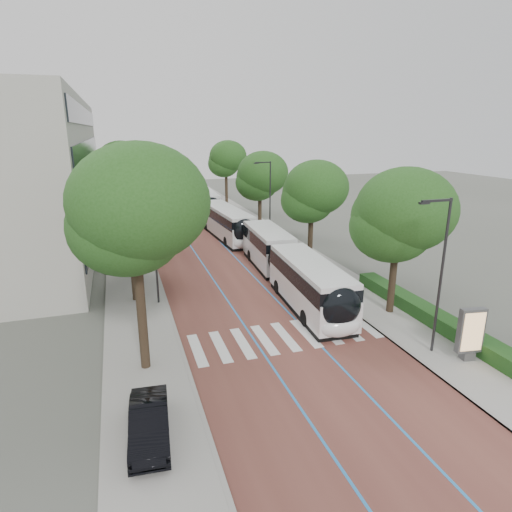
{
  "coord_description": "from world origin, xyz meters",
  "views": [
    {
      "loc": [
        -8.08,
        -19.16,
        11.2
      ],
      "look_at": [
        1.05,
        9.0,
        2.4
      ],
      "focal_mm": 30.0,
      "sensor_mm": 36.0,
      "label": 1
    }
  ],
  "objects": [
    {
      "name": "lane_line_right",
      "position": [
        1.6,
        40.0,
        0.02
      ],
      "size": [
        0.12,
        126.0,
        0.01
      ],
      "primitive_type": "cube",
      "color": "#2679C2",
      "rests_on": "road"
    },
    {
      "name": "road",
      "position": [
        0.0,
        40.0,
        0.01
      ],
      "size": [
        11.0,
        140.0,
        0.02
      ],
      "primitive_type": "cube",
      "color": "brown",
      "rests_on": "ground"
    },
    {
      "name": "lane_line_left",
      "position": [
        -1.6,
        40.0,
        0.02
      ],
      "size": [
        0.12,
        126.0,
        0.01
      ],
      "primitive_type": "cube",
      "color": "#2679C2",
      "rests_on": "road"
    },
    {
      "name": "hedge",
      "position": [
        9.1,
        0.0,
        0.52
      ],
      "size": [
        1.2,
        14.0,
        0.8
      ],
      "primitive_type": "cube",
      "color": "#1E4819",
      "rests_on": "sidewalk_right"
    },
    {
      "name": "parked_car",
      "position": [
        -7.71,
        -5.23,
        0.79
      ],
      "size": [
        1.73,
        4.14,
        1.33
      ],
      "primitive_type": "imported",
      "rotation": [
        0.0,
        0.0,
        -0.08
      ],
      "color": "black",
      "rests_on": "sidewalk_left"
    },
    {
      "name": "bus_queued_2",
      "position": [
        3.03,
        49.9,
        1.62
      ],
      "size": [
        3.07,
        12.5,
        3.2
      ],
      "rotation": [
        0.0,
        0.0,
        -0.05
      ],
      "color": "silver",
      "rests_on": "ground"
    },
    {
      "name": "kerb_right",
      "position": [
        5.6,
        40.0,
        0.06
      ],
      "size": [
        0.2,
        140.0,
        0.14
      ],
      "primitive_type": "cube",
      "color": "gray",
      "rests_on": "ground"
    },
    {
      "name": "zebra_crossing",
      "position": [
        0.2,
        1.0,
        0.03
      ],
      "size": [
        10.55,
        3.6,
        0.01
      ],
      "color": "silver",
      "rests_on": "ground"
    },
    {
      "name": "trees_right",
      "position": [
        7.7,
        21.34,
        6.07
      ],
      "size": [
        5.89,
        47.7,
        9.09
      ],
      "color": "black",
      "rests_on": "ground"
    },
    {
      "name": "streetlight_near",
      "position": [
        6.62,
        -3.0,
        4.82
      ],
      "size": [
        1.82,
        0.2,
        8.0
      ],
      "color": "#28282B",
      "rests_on": "sidewalk_right"
    },
    {
      "name": "sidewalk_right",
      "position": [
        7.5,
        40.0,
        0.06
      ],
      "size": [
        4.0,
        140.0,
        0.12
      ],
      "primitive_type": "cube",
      "color": "gray",
      "rests_on": "ground"
    },
    {
      "name": "bus_queued_0",
      "position": [
        2.72,
        23.98,
        1.62
      ],
      "size": [
        3.22,
        12.52,
        3.2
      ],
      "rotation": [
        0.0,
        0.0,
        0.06
      ],
      "color": "silver",
      "rests_on": "ground"
    },
    {
      "name": "trees_left",
      "position": [
        -7.5,
        24.6,
        6.78
      ],
      "size": [
        6.32,
        60.81,
        10.17
      ],
      "color": "black",
      "rests_on": "ground"
    },
    {
      "name": "lead_bus",
      "position": [
        3.3,
        7.98,
        1.63
      ],
      "size": [
        3.54,
        18.51,
        3.2
      ],
      "rotation": [
        0.0,
        0.0,
        -0.06
      ],
      "color": "black",
      "rests_on": "ground"
    },
    {
      "name": "bus_queued_1",
      "position": [
        3.14,
        37.94,
        1.62
      ],
      "size": [
        3.05,
        12.49,
        3.2
      ],
      "rotation": [
        0.0,
        0.0,
        -0.04
      ],
      "color": "silver",
      "rests_on": "ground"
    },
    {
      "name": "ad_panel",
      "position": [
        7.89,
        -4.25,
        1.55
      ],
      "size": [
        1.35,
        0.59,
        2.73
      ],
      "rotation": [
        0.0,
        0.0,
        -0.15
      ],
      "color": "#59595B",
      "rests_on": "sidewalk_right"
    },
    {
      "name": "bus_queued_3",
      "position": [
        2.25,
        62.86,
        1.62
      ],
      "size": [
        3.3,
        12.53,
        3.2
      ],
      "rotation": [
        0.0,
        0.0,
        0.06
      ],
      "color": "silver",
      "rests_on": "ground"
    },
    {
      "name": "kerb_left",
      "position": [
        -5.6,
        40.0,
        0.06
      ],
      "size": [
        0.2,
        140.0,
        0.14
      ],
      "primitive_type": "cube",
      "color": "gray",
      "rests_on": "ground"
    },
    {
      "name": "streetlight_far",
      "position": [
        6.62,
        22.0,
        4.82
      ],
      "size": [
        1.82,
        0.2,
        8.0
      ],
      "color": "#28282B",
      "rests_on": "sidewalk_right"
    },
    {
      "name": "sidewalk_left",
      "position": [
        -7.5,
        40.0,
        0.06
      ],
      "size": [
        4.0,
        140.0,
        0.12
      ],
      "primitive_type": "cube",
      "color": "gray",
      "rests_on": "ground"
    },
    {
      "name": "ground",
      "position": [
        0.0,
        0.0,
        0.0
      ],
      "size": [
        160.0,
        160.0,
        0.0
      ],
      "primitive_type": "plane",
      "color": "#51544C",
      "rests_on": "ground"
    },
    {
      "name": "lamp_post_left",
      "position": [
        -6.1,
        8.0,
        4.12
      ],
      "size": [
        0.14,
        0.14,
        8.0
      ],
      "primitive_type": "cylinder",
      "color": "#28282B",
      "rests_on": "sidewalk_left"
    }
  ]
}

